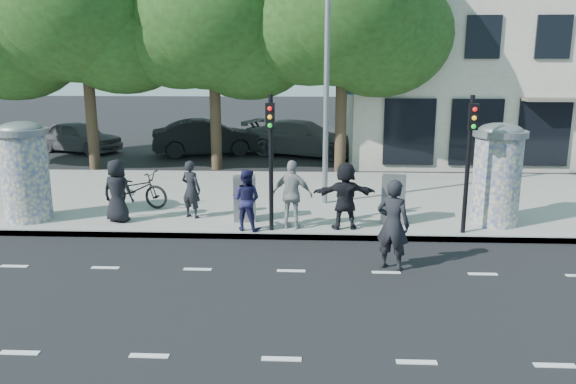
{
  "coord_description": "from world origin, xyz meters",
  "views": [
    {
      "loc": [
        0.44,
        -9.76,
        4.35
      ],
      "look_at": [
        -0.16,
        3.5,
        1.22
      ],
      "focal_mm": 35.0,
      "sensor_mm": 36.0,
      "label": 1
    }
  ],
  "objects_px": {
    "ped_c": "(246,200)",
    "traffic_pole_far": "(469,150)",
    "traffic_pole_near": "(271,149)",
    "ped_e": "(292,195)",
    "man_road": "(393,225)",
    "ped_b": "(191,189)",
    "cabinet_right": "(393,199)",
    "car_right": "(303,138)",
    "ped_a": "(117,191)",
    "ad_column_left": "(25,169)",
    "bicycle": "(135,189)",
    "car_mid": "(207,137)",
    "street_lamp": "(327,44)",
    "ped_f": "(345,196)",
    "car_left": "(78,137)",
    "cabinet_left": "(245,198)",
    "ad_column_right": "(497,172)"
  },
  "relations": [
    {
      "from": "ped_c",
      "to": "traffic_pole_far",
      "type": "bearing_deg",
      "value": -163.89
    },
    {
      "from": "traffic_pole_near",
      "to": "ped_e",
      "type": "distance_m",
      "value": 1.33
    },
    {
      "from": "traffic_pole_far",
      "to": "man_road",
      "type": "relative_size",
      "value": 1.74
    },
    {
      "from": "ped_b",
      "to": "cabinet_right",
      "type": "xyz_separation_m",
      "value": [
        5.42,
        -0.25,
        -0.16
      ]
    },
    {
      "from": "cabinet_right",
      "to": "car_right",
      "type": "relative_size",
      "value": 0.23
    },
    {
      "from": "ped_a",
      "to": "ad_column_left",
      "type": "bearing_deg",
      "value": 12.22
    },
    {
      "from": "ped_e",
      "to": "bicycle",
      "type": "bearing_deg",
      "value": -10.89
    },
    {
      "from": "car_mid",
      "to": "street_lamp",
      "type": "bearing_deg",
      "value": -166.0
    },
    {
      "from": "ped_f",
      "to": "cabinet_right",
      "type": "relative_size",
      "value": 1.36
    },
    {
      "from": "ped_a",
      "to": "car_left",
      "type": "xyz_separation_m",
      "value": [
        -6.21,
        12.3,
        -0.24
      ]
    },
    {
      "from": "ped_e",
      "to": "cabinet_left",
      "type": "height_order",
      "value": "ped_e"
    },
    {
      "from": "cabinet_left",
      "to": "cabinet_right",
      "type": "bearing_deg",
      "value": -4.95
    },
    {
      "from": "ad_column_left",
      "to": "ped_b",
      "type": "distance_m",
      "value": 4.4
    },
    {
      "from": "ad_column_right",
      "to": "bicycle",
      "type": "bearing_deg",
      "value": 172.75
    },
    {
      "from": "traffic_pole_far",
      "to": "cabinet_left",
      "type": "height_order",
      "value": "traffic_pole_far"
    },
    {
      "from": "ad_column_right",
      "to": "traffic_pole_far",
      "type": "distance_m",
      "value": 1.52
    },
    {
      "from": "traffic_pole_near",
      "to": "traffic_pole_far",
      "type": "distance_m",
      "value": 4.8
    },
    {
      "from": "ped_f",
      "to": "car_mid",
      "type": "distance_m",
      "value": 13.43
    },
    {
      "from": "ped_c",
      "to": "car_left",
      "type": "bearing_deg",
      "value": -36.31
    },
    {
      "from": "cabinet_left",
      "to": "cabinet_right",
      "type": "height_order",
      "value": "cabinet_right"
    },
    {
      "from": "car_right",
      "to": "car_left",
      "type": "bearing_deg",
      "value": 107.4
    },
    {
      "from": "man_road",
      "to": "cabinet_right",
      "type": "bearing_deg",
      "value": -71.65
    },
    {
      "from": "man_road",
      "to": "ped_a",
      "type": "bearing_deg",
      "value": 4.42
    },
    {
      "from": "car_left",
      "to": "car_mid",
      "type": "bearing_deg",
      "value": -74.38
    },
    {
      "from": "traffic_pole_far",
      "to": "car_mid",
      "type": "height_order",
      "value": "traffic_pole_far"
    },
    {
      "from": "car_right",
      "to": "cabinet_right",
      "type": "bearing_deg",
      "value": -147.8
    },
    {
      "from": "traffic_pole_far",
      "to": "ped_a",
      "type": "bearing_deg",
      "value": 175.9
    },
    {
      "from": "street_lamp",
      "to": "car_left",
      "type": "bearing_deg",
      "value": 139.28
    },
    {
      "from": "ad_column_left",
      "to": "cabinet_right",
      "type": "distance_m",
      "value": 9.79
    },
    {
      "from": "ped_c",
      "to": "bicycle",
      "type": "height_order",
      "value": "ped_c"
    },
    {
      "from": "man_road",
      "to": "ped_e",
      "type": "bearing_deg",
      "value": -20.47
    },
    {
      "from": "cabinet_right",
      "to": "ped_c",
      "type": "bearing_deg",
      "value": -157.38
    },
    {
      "from": "bicycle",
      "to": "cabinet_left",
      "type": "bearing_deg",
      "value": -97.13
    },
    {
      "from": "traffic_pole_far",
      "to": "man_road",
      "type": "height_order",
      "value": "traffic_pole_far"
    },
    {
      "from": "car_right",
      "to": "car_mid",
      "type": "bearing_deg",
      "value": 111.34
    },
    {
      "from": "ped_b",
      "to": "ped_e",
      "type": "relative_size",
      "value": 0.9
    },
    {
      "from": "ped_a",
      "to": "ped_e",
      "type": "bearing_deg",
      "value": -171.27
    },
    {
      "from": "ad_column_right",
      "to": "traffic_pole_far",
      "type": "bearing_deg",
      "value": -137.79
    },
    {
      "from": "street_lamp",
      "to": "car_mid",
      "type": "height_order",
      "value": "street_lamp"
    },
    {
      "from": "ad_column_left",
      "to": "car_right",
      "type": "relative_size",
      "value": 0.48
    },
    {
      "from": "street_lamp",
      "to": "ped_c",
      "type": "height_order",
      "value": "street_lamp"
    },
    {
      "from": "car_left",
      "to": "car_right",
      "type": "relative_size",
      "value": 0.8
    },
    {
      "from": "ad_column_right",
      "to": "cabinet_left",
      "type": "bearing_deg",
      "value": -179.84
    },
    {
      "from": "traffic_pole_near",
      "to": "street_lamp",
      "type": "relative_size",
      "value": 0.42
    },
    {
      "from": "ped_a",
      "to": "cabinet_right",
      "type": "distance_m",
      "value": 7.29
    },
    {
      "from": "car_left",
      "to": "car_mid",
      "type": "height_order",
      "value": "car_mid"
    },
    {
      "from": "ped_b",
      "to": "traffic_pole_near",
      "type": "bearing_deg",
      "value": 177.24
    },
    {
      "from": "ad_column_right",
      "to": "ped_e",
      "type": "bearing_deg",
      "value": -172.7
    },
    {
      "from": "ad_column_left",
      "to": "traffic_pole_far",
      "type": "height_order",
      "value": "traffic_pole_far"
    },
    {
      "from": "ad_column_right",
      "to": "street_lamp",
      "type": "relative_size",
      "value": 0.33
    }
  ]
}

